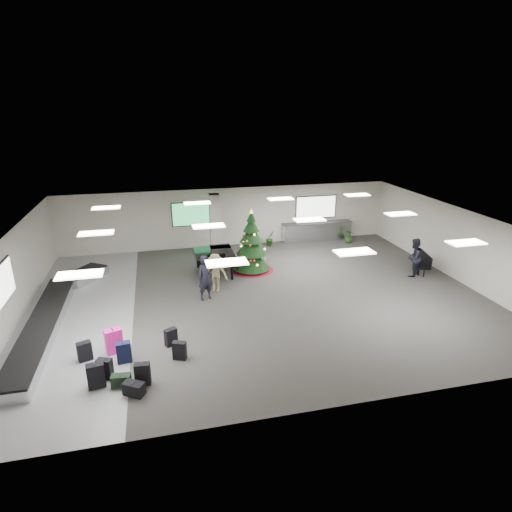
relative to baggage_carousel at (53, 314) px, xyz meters
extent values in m
plane|color=#3C3A37|center=(7.84, 0.08, -0.21)|extent=(18.00, 18.00, 0.00)
cube|color=beige|center=(7.84, 7.08, 1.39)|extent=(18.00, 0.02, 3.20)
cube|color=beige|center=(7.84, -6.92, 1.39)|extent=(18.00, 0.02, 3.20)
cube|color=beige|center=(-1.16, 0.08, 1.39)|extent=(0.02, 14.00, 3.20)
cube|color=beige|center=(16.84, 0.08, 1.39)|extent=(0.02, 14.00, 3.20)
cube|color=silver|center=(7.84, 0.08, 2.99)|extent=(18.00, 14.00, 0.02)
cube|color=gray|center=(0.84, 0.08, -0.21)|extent=(4.00, 14.00, 0.01)
cube|color=#A7A198|center=(6.84, 5.68, 1.39)|extent=(0.50, 0.50, 3.20)
cube|color=green|center=(5.84, 7.03, 1.69)|extent=(2.20, 0.08, 1.30)
cube|color=white|center=(12.84, 7.03, 1.69)|extent=(2.40, 0.08, 1.30)
cube|color=white|center=(-1.11, -0.92, 1.69)|extent=(0.08, 2.10, 1.30)
cube|color=white|center=(1.84, -3.92, 2.93)|extent=(1.20, 0.60, 0.04)
cube|color=white|center=(1.84, 0.08, 2.93)|extent=(1.20, 0.60, 0.04)
cube|color=white|center=(1.84, 4.08, 2.93)|extent=(1.20, 0.60, 0.04)
cube|color=white|center=(5.84, -3.92, 2.93)|extent=(1.20, 0.60, 0.04)
cube|color=white|center=(5.84, 0.08, 2.93)|extent=(1.20, 0.60, 0.04)
cube|color=white|center=(5.84, 4.08, 2.93)|extent=(1.20, 0.60, 0.04)
cube|color=white|center=(9.84, -3.92, 2.93)|extent=(1.20, 0.60, 0.04)
cube|color=white|center=(9.84, 0.08, 2.93)|extent=(1.20, 0.60, 0.04)
cube|color=white|center=(9.84, 4.08, 2.93)|extent=(1.20, 0.60, 0.04)
cube|color=white|center=(13.84, -3.92, 2.93)|extent=(1.20, 0.60, 0.04)
cube|color=white|center=(13.84, 0.08, 2.93)|extent=(1.20, 0.60, 0.04)
cube|color=white|center=(13.84, 4.08, 2.93)|extent=(1.20, 0.60, 0.04)
cube|color=silver|center=(-0.16, -0.92, -0.02)|extent=(1.00, 8.00, 0.38)
cube|color=black|center=(-0.16, -0.92, 0.19)|extent=(0.95, 7.90, 0.05)
cube|color=silver|center=(0.64, 3.68, -0.02)|extent=(1.97, 2.21, 0.38)
cube|color=black|center=(0.64, 3.68, 0.19)|extent=(1.87, 2.10, 0.05)
cube|color=silver|center=(12.84, 6.73, 0.31)|extent=(4.00, 0.60, 1.05)
cube|color=#323234|center=(12.84, 6.73, 0.85)|extent=(4.05, 0.65, 0.04)
cube|color=black|center=(1.99, -4.58, 0.15)|extent=(0.51, 0.33, 0.73)
cube|color=black|center=(1.99, -4.58, 0.53)|extent=(0.06, 0.16, 0.02)
cube|color=black|center=(3.25, -4.75, 0.12)|extent=(0.45, 0.26, 0.67)
cube|color=black|center=(3.25, -4.75, 0.47)|extent=(0.04, 0.14, 0.02)
cube|color=#EF1F93|center=(2.35, -2.86, 0.19)|extent=(0.59, 0.45, 0.81)
cube|color=black|center=(2.35, -2.86, 0.61)|extent=(0.09, 0.18, 0.02)
cube|color=black|center=(4.12, -2.83, 0.08)|extent=(0.45, 0.37, 0.59)
cube|color=black|center=(4.12, -2.83, 0.39)|extent=(0.08, 0.13, 0.02)
cube|color=black|center=(2.68, -3.49, 0.12)|extent=(0.47, 0.31, 0.67)
cube|color=black|center=(2.68, -3.49, 0.47)|extent=(0.05, 0.16, 0.02)
cube|color=black|center=(2.20, -4.22, 0.10)|extent=(0.48, 0.37, 0.63)
cube|color=black|center=(2.20, -4.22, 0.43)|extent=(0.08, 0.14, 0.02)
cube|color=black|center=(2.65, -4.70, -0.04)|extent=(0.56, 0.33, 0.36)
cube|color=black|center=(2.65, -4.70, 0.15)|extent=(0.05, 0.16, 0.02)
cube|color=black|center=(4.34, -3.71, 0.08)|extent=(0.46, 0.35, 0.59)
cube|color=black|center=(4.34, -3.71, 0.39)|extent=(0.08, 0.13, 0.02)
cube|color=black|center=(1.50, -3.10, 0.10)|extent=(0.48, 0.37, 0.62)
cube|color=black|center=(1.50, -3.10, 0.41)|extent=(0.08, 0.14, 0.02)
cube|color=black|center=(3.01, -5.16, -0.03)|extent=(0.64, 0.57, 0.37)
cube|color=black|center=(3.01, -5.16, 0.17)|extent=(0.13, 0.17, 0.02)
cone|color=maroon|center=(8.17, 3.09, -0.15)|extent=(2.08, 2.08, 0.13)
cylinder|color=#3F2819|center=(8.17, 3.09, 0.06)|extent=(0.13, 0.13, 0.55)
cone|color=black|center=(8.17, 3.09, 0.39)|extent=(1.75, 1.75, 0.99)
cone|color=black|center=(8.17, 3.09, 1.05)|extent=(1.42, 1.42, 0.88)
cone|color=black|center=(8.17, 3.09, 1.59)|extent=(1.10, 1.10, 0.77)
cone|color=black|center=(8.17, 3.09, 2.03)|extent=(0.77, 0.77, 0.66)
cone|color=black|center=(8.17, 3.09, 2.42)|extent=(0.44, 0.44, 0.49)
cone|color=#FFE566|center=(8.17, 3.09, 2.66)|extent=(0.18, 0.18, 0.20)
cube|color=black|center=(6.39, 2.94, 0.71)|extent=(1.78, 2.00, 0.32)
cube|color=black|center=(6.37, 1.87, 0.62)|extent=(1.64, 0.36, 0.11)
cube|color=white|center=(6.37, 1.83, 0.69)|extent=(1.47, 0.18, 0.02)
cube|color=black|center=(6.38, 2.15, 0.94)|extent=(0.79, 0.04, 0.25)
cylinder|color=black|center=(5.70, 2.16, 0.17)|extent=(0.11, 0.11, 0.77)
cylinder|color=black|center=(7.05, 2.14, 0.17)|extent=(0.11, 0.11, 0.77)
cylinder|color=black|center=(6.40, 3.73, 0.17)|extent=(0.11, 0.11, 0.77)
cube|color=black|center=(15.76, 1.00, 0.20)|extent=(0.84, 1.56, 0.06)
cylinder|color=black|center=(15.76, 0.41, -0.02)|extent=(0.06, 0.06, 0.39)
cylinder|color=black|center=(15.76, 1.59, -0.02)|extent=(0.06, 0.06, 0.39)
cube|color=black|center=(15.99, 1.00, 0.48)|extent=(0.41, 1.45, 0.49)
imported|color=black|center=(5.68, 0.39, 0.71)|extent=(0.79, 0.66, 1.85)
imported|color=#94875B|center=(6.17, 1.11, 0.61)|extent=(1.22, 0.98, 1.64)
imported|color=black|center=(15.15, 0.67, 0.68)|extent=(1.09, 1.02, 1.78)
imported|color=#163812|center=(9.99, 6.41, 0.23)|extent=(0.61, 0.56, 0.88)
imported|color=#163812|center=(14.46, 5.92, 0.16)|extent=(0.59, 0.59, 0.75)
camera|label=1|loc=(3.98, -15.35, 7.27)|focal=30.00mm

